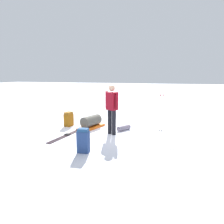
% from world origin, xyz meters
% --- Properties ---
extents(ground_plane, '(80.00, 80.00, 0.00)m').
position_xyz_m(ground_plane, '(0.00, 0.00, 0.00)').
color(ground_plane, white).
extents(skier_standing, '(0.52, 0.35, 1.70)m').
position_xyz_m(skier_standing, '(-0.12, 0.40, 0.95)').
color(skier_standing, black).
rests_on(skier_standing, ground_plane).
extents(ski_pair_near, '(0.41, 1.92, 0.05)m').
position_xyz_m(ski_pair_near, '(1.28, 0.99, 0.01)').
color(ski_pair_near, black).
rests_on(ski_pair_near, ground_plane).
extents(backpack_large_dark, '(0.28, 0.36, 0.57)m').
position_xyz_m(backpack_large_dark, '(1.86, -0.16, 0.28)').
color(backpack_large_dark, '#8A4F0E').
rests_on(backpack_large_dark, ground_plane).
extents(backpack_bright, '(0.32, 0.24, 0.65)m').
position_xyz_m(backpack_bright, '(0.10, 2.22, 0.32)').
color(backpack_bright, navy).
rests_on(backpack_bright, ground_plane).
extents(ski_poles_planted_near, '(0.15, 0.09, 1.36)m').
position_xyz_m(ski_poles_planted_near, '(-1.71, -0.32, 0.75)').
color(ski_poles_planted_near, '#BCBABF').
rests_on(ski_poles_planted_near, ground_plane).
extents(gear_sled, '(0.77, 1.28, 0.49)m').
position_xyz_m(gear_sled, '(0.87, -0.11, 0.22)').
color(gear_sled, '#D6550D').
rests_on(gear_sled, ground_plane).
extents(sleeping_mat_rolled, '(0.45, 0.56, 0.18)m').
position_xyz_m(sleeping_mat_rolled, '(-0.40, -0.18, 0.09)').
color(sleeping_mat_rolled, slate).
rests_on(sleeping_mat_rolled, ground_plane).
extents(thermos_bottle, '(0.07, 0.07, 0.26)m').
position_xyz_m(thermos_bottle, '(0.52, -2.29, 0.13)').
color(thermos_bottle, '#B0BDBA').
rests_on(thermos_bottle, ground_plane).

